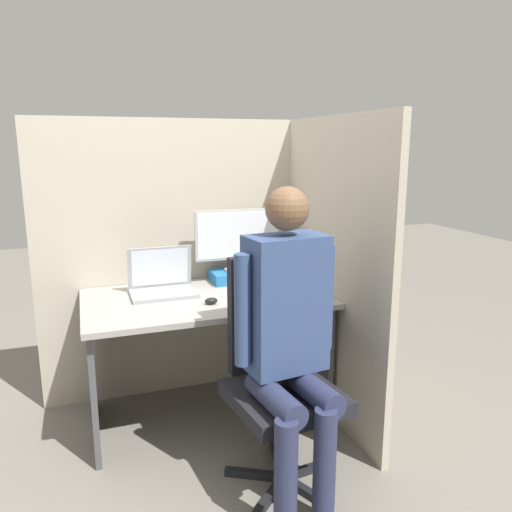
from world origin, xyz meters
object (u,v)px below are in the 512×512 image
laptop (162,285)px  office_chair (279,368)px  stapler (299,283)px  paper_box (239,275)px  person (289,327)px  carrot_toy (266,304)px  monitor (238,237)px

laptop → office_chair: bearing=-59.6°
stapler → paper_box: bearing=135.5°
office_chair → person: size_ratio=0.75×
stapler → person: person is taller
office_chair → person: bearing=-96.9°
carrot_toy → person: bearing=-98.1°
monitor → laptop: 0.55m
monitor → office_chair: bearing=-94.7°
stapler → carrot_toy: (-0.31, -0.27, -0.01)m
monitor → office_chair: 0.96m
monitor → carrot_toy: monitor is taller
paper_box → stapler: 0.40m
stapler → office_chair: (-0.35, -0.56, -0.23)m
monitor → person: (-0.09, -1.00, -0.21)m
paper_box → stapler: paper_box is taller
monitor → carrot_toy: size_ratio=3.80×
monitor → person: person is taller
stapler → person: 0.81m
paper_box → office_chair: size_ratio=0.33×
paper_box → laptop: bearing=-165.3°
paper_box → person: person is taller
paper_box → carrot_toy: size_ratio=2.42×
monitor → office_chair: monitor is taller
paper_box → office_chair: bearing=-94.7°
laptop → office_chair: (0.42, -0.71, -0.25)m
carrot_toy → monitor: bearing=87.5°
monitor → stapler: (0.28, -0.28, -0.24)m
monitor → person: 1.03m
monitor → office_chair: size_ratio=0.51×
paper_box → person: bearing=-95.1°
monitor → stapler: size_ratio=4.04×
carrot_toy → person: (-0.06, -0.46, 0.04)m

